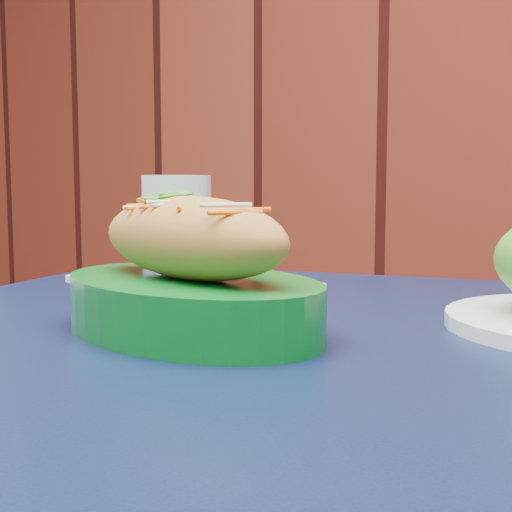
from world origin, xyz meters
The scene contains 3 objects.
cafe_table centered at (-0.28, 1.70, 0.66)m, with size 0.97×0.97×0.75m.
banh_mi_basket centered at (-0.35, 1.68, 0.80)m, with size 0.29×0.22×0.12m.
water_glass centered at (-0.53, 1.86, 0.81)m, with size 0.08×0.08×0.13m, color silver.
Camera 1 is at (0.02, 1.24, 0.87)m, focal length 50.00 mm.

